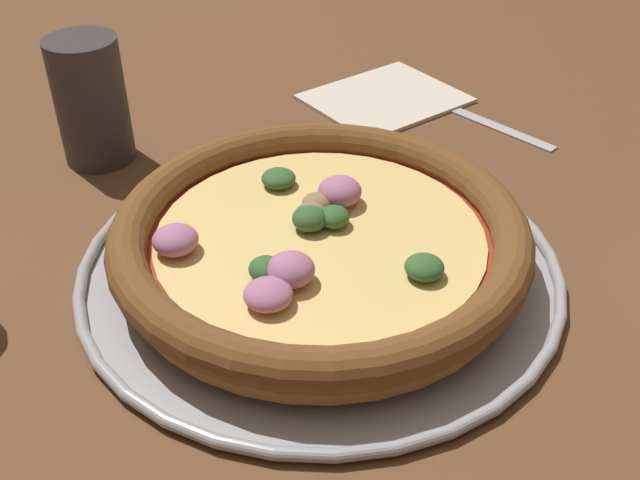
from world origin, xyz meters
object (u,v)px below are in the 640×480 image
at_px(napkin, 385,97).
at_px(drinking_cup, 91,101).
at_px(pizza_tray, 320,265).
at_px(pizza, 319,238).
at_px(fork, 458,110).

bearing_deg(napkin, drinking_cup, -46.47).
relative_size(pizza_tray, drinking_cup, 3.13).
bearing_deg(pizza, napkin, -173.75).
xyz_separation_m(pizza_tray, pizza, (0.00, -0.00, 0.02)).
xyz_separation_m(pizza, fork, (-0.28, 0.04, -0.03)).
bearing_deg(pizza, pizza_tray, 141.41).
height_order(pizza_tray, napkin, pizza_tray).
bearing_deg(drinking_cup, pizza, 69.86).
height_order(pizza_tray, drinking_cup, drinking_cup).
bearing_deg(pizza_tray, pizza, -38.59).
bearing_deg(drinking_cup, napkin, 133.53).
xyz_separation_m(drinking_cup, fork, (-0.20, 0.28, -0.05)).
bearing_deg(pizza, fork, 171.11).
distance_m(drinking_cup, napkin, 0.29).
bearing_deg(pizza_tray, napkin, -173.67).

